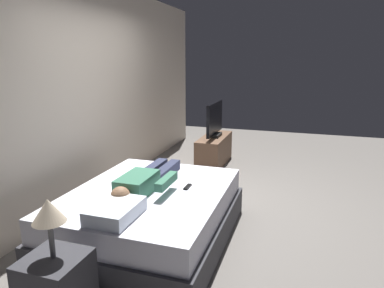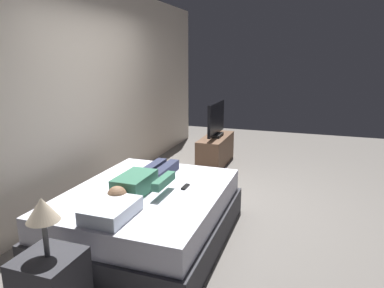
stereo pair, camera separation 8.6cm
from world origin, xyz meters
name	(u,v)px [view 1 (the left image)]	position (x,y,z in m)	size (l,w,h in m)	color
ground_plane	(212,208)	(0.00, 0.00, 0.00)	(10.00, 10.00, 0.00)	slate
back_wall	(107,89)	(0.40, 1.65, 1.40)	(6.40, 0.10, 2.80)	beige
bed	(150,215)	(-0.92, 0.41, 0.26)	(1.94, 1.54, 0.54)	#333338
pillow	(116,211)	(-1.57, 0.41, 0.60)	(0.48, 0.34, 0.12)	white
person	(145,181)	(-0.90, 0.47, 0.62)	(1.26, 0.46, 0.18)	#387056
remote	(188,187)	(-0.74, 0.07, 0.55)	(0.15, 0.04, 0.02)	black
tv_stand	(214,150)	(1.81, 0.45, 0.25)	(1.10, 0.40, 0.50)	brown
tv	(215,120)	(1.81, 0.45, 0.78)	(0.88, 0.20, 0.59)	black
lamp	(48,212)	(-2.19, 0.53, 0.85)	(0.22, 0.22, 0.42)	#59595B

